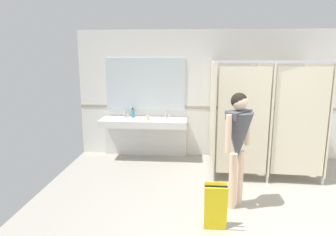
{
  "coord_description": "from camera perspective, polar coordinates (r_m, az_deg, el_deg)",
  "views": [
    {
      "loc": [
        -1.06,
        -3.46,
        2.18
      ],
      "look_at": [
        -1.48,
        1.57,
        1.12
      ],
      "focal_mm": 33.36,
      "sensor_mm": 36.0,
      "label": 1
    }
  ],
  "objects": [
    {
      "name": "wall_back",
      "position": [
        6.68,
        13.94,
        4.13
      ],
      "size": [
        6.98,
        0.12,
        2.64
      ],
      "primitive_type": "cube",
      "color": "silver",
      "rests_on": "ground_plane"
    },
    {
      "name": "wall_back_tile_band",
      "position": [
        6.66,
        13.91,
        1.77
      ],
      "size": [
        6.98,
        0.01,
        0.06
      ],
      "primitive_type": "cube",
      "color": "#9E937F",
      "rests_on": "wall_back"
    },
    {
      "name": "vanity_counter",
      "position": [
        6.53,
        -4.34,
        -1.96
      ],
      "size": [
        1.76,
        0.57,
        0.96
      ],
      "color": "silver",
      "rests_on": "ground_plane"
    },
    {
      "name": "mirror_panel",
      "position": [
        6.58,
        -4.18,
        6.21
      ],
      "size": [
        1.66,
        0.02,
        1.08
      ],
      "primitive_type": "cube",
      "color": "silver",
      "rests_on": "wall_back"
    },
    {
      "name": "bathroom_stalls",
      "position": [
        5.82,
        17.3,
        0.39
      ],
      "size": [
        1.89,
        1.41,
        2.06
      ],
      "color": "beige",
      "rests_on": "ground_plane"
    },
    {
      "name": "person_standing",
      "position": [
        4.44,
        12.67,
        -3.26
      ],
      "size": [
        0.56,
        0.56,
        1.65
      ],
      "color": "beige",
      "rests_on": "ground_plane"
    },
    {
      "name": "handbag",
      "position": [
        4.77,
        9.0,
        -14.06
      ],
      "size": [
        0.26,
        0.12,
        0.33
      ],
      "color": "#934C42",
      "rests_on": "ground_plane"
    },
    {
      "name": "soap_dispenser",
      "position": [
        6.59,
        -6.45,
        0.89
      ],
      "size": [
        0.07,
        0.07,
        0.2
      ],
      "color": "teal",
      "rests_on": "vanity_counter"
    },
    {
      "name": "paper_cup",
      "position": [
        6.31,
        -3.74,
        0.03
      ],
      "size": [
        0.07,
        0.07,
        0.09
      ],
      "primitive_type": "cylinder",
      "color": "beige",
      "rests_on": "vanity_counter"
    },
    {
      "name": "wet_floor_sign",
      "position": [
        4.06,
        8.68,
        -15.74
      ],
      "size": [
        0.28,
        0.19,
        0.6
      ],
      "color": "yellow",
      "rests_on": "ground_plane"
    }
  ]
}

